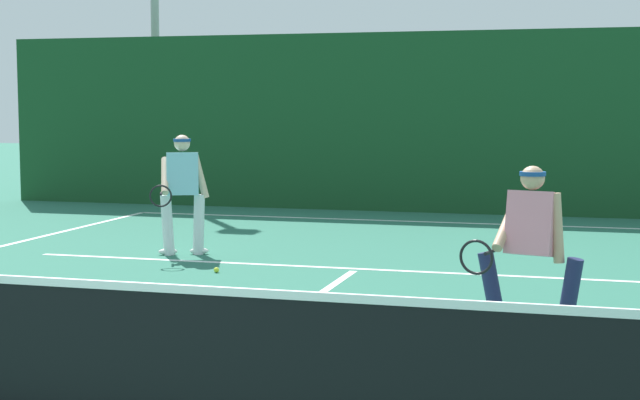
{
  "coord_description": "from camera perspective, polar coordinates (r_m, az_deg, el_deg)",
  "views": [
    {
      "loc": [
        2.86,
        -5.27,
        2.06
      ],
      "look_at": [
        -0.08,
        5.15,
        1.0
      ],
      "focal_mm": 55.28,
      "sensor_mm": 36.0,
      "label": 1
    }
  ],
  "objects": [
    {
      "name": "court_line_centre",
      "position": [
        9.18,
        -2.85,
        -7.37
      ],
      "size": [
        0.1,
        6.4,
        0.01
      ],
      "primitive_type": "cube",
      "color": "white",
      "rests_on": "ground_plane"
    },
    {
      "name": "tennis_net",
      "position": [
        6.2,
        -12.47,
        -9.0
      ],
      "size": [
        11.88,
        0.09,
        1.08
      ],
      "color": "#1E4723",
      "rests_on": "ground_plane"
    },
    {
      "name": "player_near",
      "position": [
        8.6,
        12.06,
        -2.68
      ],
      "size": [
        1.01,
        0.88,
        1.54
      ],
      "rotation": [
        0.0,
        0.0,
        2.9
      ],
      "color": "#1E234C",
      "rests_on": "ground_plane"
    },
    {
      "name": "back_fence_windscreen",
      "position": [
        18.7,
        6.96,
        4.47
      ],
      "size": [
        17.96,
        0.12,
        3.41
      ],
      "primitive_type": "cube",
      "color": "#174422",
      "rests_on": "ground_plane"
    },
    {
      "name": "tennis_ball",
      "position": [
        12.14,
        -6.01,
        -4.05
      ],
      "size": [
        0.07,
        0.07,
        0.07
      ],
      "primitive_type": "sphere",
      "color": "#D1E033",
      "rests_on": "ground_plane"
    },
    {
      "name": "court_line_baseline_far",
      "position": [
        17.32,
        6.12,
        -1.26
      ],
      "size": [
        10.85,
        0.1,
        0.01
      ],
      "primitive_type": "cube",
      "color": "white",
      "rests_on": "ground_plane"
    },
    {
      "name": "player_far",
      "position": [
        13.52,
        -7.98,
        0.64
      ],
      "size": [
        0.72,
        0.93,
        1.64
      ],
      "rotation": [
        0.0,
        0.0,
        3.56
      ],
      "color": "silver",
      "rests_on": "ground_plane"
    },
    {
      "name": "court_line_service",
      "position": [
        12.36,
        2.14,
        -3.99
      ],
      "size": [
        8.84,
        0.1,
        0.01
      ],
      "primitive_type": "cube",
      "color": "white",
      "rests_on": "ground_plane"
    }
  ]
}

